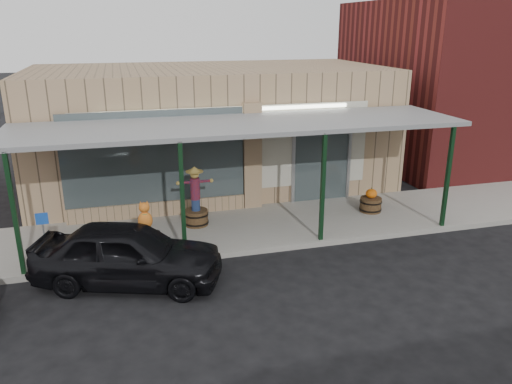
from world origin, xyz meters
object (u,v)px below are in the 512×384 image
object	(u,v)px
barrel_pumpkin	(371,203)
parked_sedan	(128,254)
handicap_sign	(44,232)
barrel_scarecrow	(196,206)

from	to	relation	value
barrel_pumpkin	parked_sedan	world-z (taller)	parked_sedan
barrel_pumpkin	handicap_sign	size ratio (longest dim) A/B	0.58
barrel_scarecrow	barrel_pumpkin	world-z (taller)	barrel_scarecrow
handicap_sign	barrel_scarecrow	bearing A→B (deg)	22.12
barrel_pumpkin	handicap_sign	world-z (taller)	handicap_sign
barrel_pumpkin	parked_sedan	distance (m)	7.62
barrel_pumpkin	handicap_sign	bearing A→B (deg)	-171.71
barrel_scarecrow	parked_sedan	bearing A→B (deg)	-111.10
handicap_sign	barrel_pumpkin	bearing A→B (deg)	7.02
barrel_scarecrow	parked_sedan	xyz separation A→B (m)	(-1.93, -2.69, -0.02)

